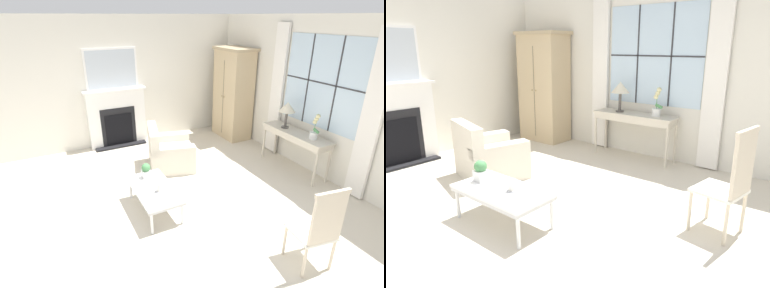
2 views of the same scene
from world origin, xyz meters
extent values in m
plane|color=beige|center=(0.00, 0.00, 0.00)|extent=(14.00, 14.00, 0.00)
cube|color=silver|center=(0.00, 3.03, 1.40)|extent=(7.20, 0.06, 2.80)
cube|color=silver|center=(0.00, 3.00, 1.69)|extent=(1.65, 0.01, 1.58)
cube|color=#2D2D33|center=(-0.30, 2.99, 1.69)|extent=(0.02, 0.02, 1.58)
cube|color=#2D2D33|center=(0.30, 2.99, 1.69)|extent=(0.02, 0.02, 1.58)
cube|color=#2D2D33|center=(0.00, 2.99, 1.69)|extent=(1.65, 0.02, 0.02)
cube|color=white|center=(-1.02, 2.95, 1.34)|extent=(0.32, 0.06, 2.63)
cube|color=white|center=(1.02, 2.95, 1.34)|extent=(0.32, 0.06, 2.63)
cube|color=silver|center=(-3.03, 0.60, 1.40)|extent=(0.06, 7.20, 2.80)
cube|color=black|center=(-2.83, 0.05, 0.02)|extent=(0.34, 1.14, 0.04)
cube|color=white|center=(-2.91, 0.05, 0.63)|extent=(0.18, 1.27, 1.26)
cube|color=white|center=(-2.88, 0.05, 1.28)|extent=(0.24, 1.35, 0.04)
cube|color=black|center=(-2.81, 0.05, 0.41)|extent=(0.02, 0.61, 0.69)
cube|color=black|center=(-2.82, 0.05, 0.47)|extent=(0.01, 0.77, 0.85)
cube|color=white|center=(-2.98, 0.05, 1.72)|extent=(0.04, 1.12, 0.87)
cube|color=silver|center=(-2.96, 0.05, 1.72)|extent=(0.01, 1.04, 0.79)
cube|color=tan|center=(-2.19, 2.68, 1.03)|extent=(0.93, 0.55, 2.05)
cube|color=tan|center=(-2.19, 2.68, 2.08)|extent=(1.01, 0.61, 0.06)
cube|color=#74644C|center=(-2.19, 2.40, 0.99)|extent=(0.01, 0.01, 1.72)
sphere|color=#997F4C|center=(-2.24, 2.39, 1.03)|extent=(0.03, 0.03, 0.03)
sphere|color=#997F4C|center=(-2.14, 2.39, 1.03)|extent=(0.03, 0.03, 0.03)
cube|color=beige|center=(-0.17, 2.74, 0.75)|extent=(1.43, 0.41, 0.03)
cube|color=beige|center=(-0.17, 2.74, 0.68)|extent=(1.37, 0.39, 0.10)
cylinder|color=beige|center=(-0.84, 2.57, 0.37)|extent=(0.04, 0.04, 0.73)
cylinder|color=beige|center=(0.51, 2.57, 0.37)|extent=(0.04, 0.04, 0.73)
cylinder|color=beige|center=(-0.84, 2.90, 0.37)|extent=(0.04, 0.04, 0.73)
cylinder|color=beige|center=(0.51, 2.90, 0.37)|extent=(0.04, 0.04, 0.73)
cylinder|color=#4C4742|center=(-0.44, 2.71, 0.78)|extent=(0.14, 0.14, 0.02)
cylinder|color=#4C4742|center=(-0.44, 2.71, 0.94)|extent=(0.05, 0.05, 0.30)
cone|color=beige|center=(-0.44, 2.71, 1.18)|extent=(0.31, 0.31, 0.18)
cylinder|color=white|center=(0.21, 2.74, 0.83)|extent=(0.13, 0.13, 0.13)
cylinder|color=#47844C|center=(0.21, 2.74, 1.05)|extent=(0.01, 0.01, 0.33)
cube|color=#47844C|center=(0.26, 2.74, 0.93)|extent=(0.13, 0.02, 0.08)
sphere|color=beige|center=(0.19, 2.75, 1.07)|extent=(0.07, 0.07, 0.07)
sphere|color=beige|center=(0.21, 2.75, 1.13)|extent=(0.07, 0.07, 0.07)
sphere|color=beige|center=(0.24, 2.75, 1.19)|extent=(0.07, 0.07, 0.07)
cube|color=beige|center=(-1.34, 0.69, 0.21)|extent=(1.07, 1.03, 0.42)
cube|color=beige|center=(-1.43, 0.37, 0.62)|extent=(0.89, 0.39, 0.41)
cube|color=beige|center=(-1.67, 0.78, 0.28)|extent=(0.41, 0.85, 0.56)
cube|color=beige|center=(-1.02, 0.59, 0.28)|extent=(0.41, 0.85, 0.56)
cube|color=white|center=(1.73, 1.13, 0.45)|extent=(0.51, 0.51, 0.03)
cube|color=beige|center=(1.92, 1.09, 0.77)|extent=(0.10, 0.41, 0.61)
cube|color=beige|center=(1.92, 1.09, 1.10)|extent=(0.11, 0.43, 0.05)
cylinder|color=beige|center=(1.51, 0.97, 0.22)|extent=(0.04, 0.04, 0.44)
cylinder|color=beige|center=(1.57, 1.34, 0.22)|extent=(0.04, 0.04, 0.44)
cylinder|color=beige|center=(1.88, 0.91, 0.22)|extent=(0.04, 0.04, 0.44)
cylinder|color=beige|center=(1.95, 1.28, 0.22)|extent=(0.04, 0.04, 0.44)
cube|color=silver|center=(-0.10, -0.13, 0.38)|extent=(1.09, 0.56, 0.03)
cube|color=beige|center=(-0.10, -0.13, 0.35)|extent=(1.07, 0.55, 0.04)
cylinder|color=silver|center=(-0.60, -0.36, 0.18)|extent=(0.04, 0.04, 0.37)
cylinder|color=silver|center=(0.39, -0.36, 0.18)|extent=(0.04, 0.04, 0.37)
cylinder|color=silver|center=(-0.60, 0.10, 0.18)|extent=(0.04, 0.04, 0.37)
cylinder|color=silver|center=(0.39, 0.10, 0.18)|extent=(0.04, 0.04, 0.37)
cube|color=white|center=(-0.47, -0.12, 0.45)|extent=(0.13, 0.13, 0.12)
sphere|color=#47844C|center=(-0.47, -0.12, 0.56)|extent=(0.14, 0.14, 0.14)
cylinder|color=silver|center=(0.01, -0.09, 0.40)|extent=(0.11, 0.11, 0.01)
cylinder|color=silver|center=(0.01, -0.09, 0.46)|extent=(0.08, 0.08, 0.12)
cylinder|color=black|center=(0.01, -0.09, 0.53)|extent=(0.00, 0.00, 0.01)
camera|label=1|loc=(3.58, -1.38, 2.77)|focal=28.00mm
camera|label=2|loc=(2.60, -2.22, 1.84)|focal=32.00mm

